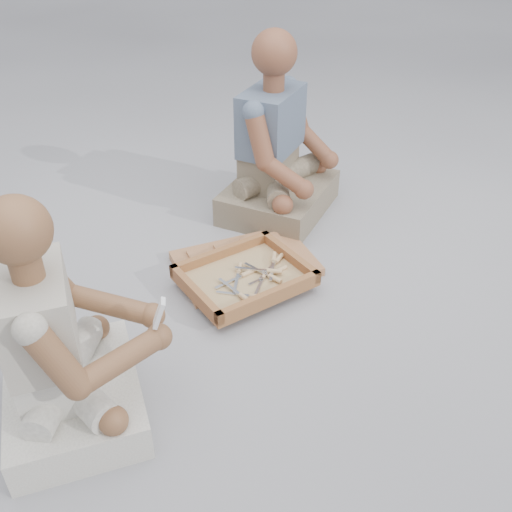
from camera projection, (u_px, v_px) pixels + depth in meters
name	position (u px, v px, depth m)	size (l,w,h in m)	color
ground	(274.00, 344.00, 2.34)	(60.00, 60.00, 0.00)	#A0A0A5
carved_panel	(245.00, 263.00, 2.78)	(0.65, 0.43, 0.04)	brown
tool_tray	(245.00, 277.00, 2.61)	(0.62, 0.54, 0.07)	brown
chisel_0	(264.00, 277.00, 2.60)	(0.15, 0.18, 0.02)	white
chisel_1	(277.00, 271.00, 2.64)	(0.22, 0.08, 0.02)	white
chisel_2	(244.00, 275.00, 2.61)	(0.22, 0.08, 0.02)	white
chisel_3	(270.00, 271.00, 2.61)	(0.20, 0.13, 0.02)	white
chisel_4	(277.00, 261.00, 2.70)	(0.18, 0.15, 0.02)	white
chisel_5	(274.00, 260.00, 2.69)	(0.12, 0.20, 0.02)	white
chisel_6	(239.00, 271.00, 2.64)	(0.12, 0.20, 0.02)	white
chisel_7	(252.00, 296.00, 2.49)	(0.19, 0.13, 0.02)	white
chisel_8	(242.00, 296.00, 2.47)	(0.08, 0.21, 0.02)	white
chisel_9	(271.00, 277.00, 2.59)	(0.11, 0.21, 0.02)	white
wood_chip_0	(208.00, 298.00, 2.59)	(0.02, 0.01, 0.00)	tan
wood_chip_1	(296.00, 275.00, 2.73)	(0.02, 0.01, 0.00)	tan
wood_chip_2	(185.00, 288.00, 2.65)	(0.02, 0.01, 0.00)	tan
wood_chip_3	(251.00, 295.00, 2.60)	(0.02, 0.01, 0.00)	tan
wood_chip_4	(184.00, 257.00, 2.86)	(0.02, 0.01, 0.00)	tan
wood_chip_5	(266.00, 296.00, 2.60)	(0.02, 0.01, 0.00)	tan
wood_chip_6	(241.00, 318.00, 2.47)	(0.02, 0.01, 0.00)	tan
wood_chip_7	(245.00, 286.00, 2.66)	(0.02, 0.01, 0.00)	tan
wood_chip_8	(260.00, 273.00, 2.75)	(0.02, 0.01, 0.00)	tan
wood_chip_9	(193.00, 251.00, 2.91)	(0.02, 0.01, 0.00)	tan
craftsman	(61.00, 352.00, 1.87)	(0.59, 0.58, 0.88)	silver
companion	(277.00, 156.00, 3.08)	(0.81, 0.80, 0.99)	gray
mobile_phone	(159.00, 313.00, 1.85)	(0.06, 0.05, 0.10)	white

